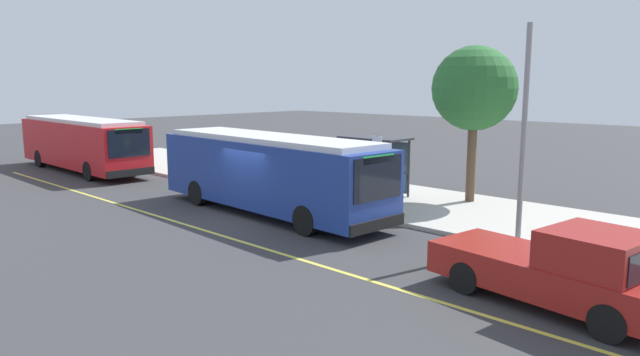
{
  "coord_description": "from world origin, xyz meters",
  "views": [
    {
      "loc": [
        16.07,
        -12.89,
        4.84
      ],
      "look_at": [
        2.83,
        0.71,
        1.72
      ],
      "focal_mm": 32.33,
      "sensor_mm": 36.0,
      "label": 1
    }
  ],
  "objects": [
    {
      "name": "transit_bus_main",
      "position": [
        -0.08,
        1.01,
        1.62
      ],
      "size": [
        10.85,
        3.01,
        2.95
      ],
      "color": "navy",
      "rests_on": "ground_plane"
    },
    {
      "name": "utility_pole",
      "position": [
        8.66,
        3.23,
        3.35
      ],
      "size": [
        0.16,
        0.16,
        6.4
      ],
      "primitive_type": "cylinder",
      "color": "gray",
      "rests_on": "sidewalk_curb"
    },
    {
      "name": "pedestrian_commuter",
      "position": [
        3.89,
        3.71,
        1.12
      ],
      "size": [
        0.24,
        0.4,
        1.69
      ],
      "color": "#282D47",
      "rests_on": "sidewalk_curb"
    },
    {
      "name": "lane_stripe_center",
      "position": [
        0.0,
        -2.2,
        0.0
      ],
      "size": [
        36.0,
        0.14,
        0.01
      ],
      "primitive_type": "cube",
      "color": "#E0D64C",
      "rests_on": "ground_plane"
    },
    {
      "name": "bus_shelter",
      "position": [
        0.7,
        6.18,
        1.92
      ],
      "size": [
        2.9,
        1.6,
        2.48
      ],
      "color": "#333338",
      "rests_on": "sidewalk_curb"
    },
    {
      "name": "ground_plane",
      "position": [
        0.0,
        0.0,
        0.0
      ],
      "size": [
        120.0,
        120.0,
        0.0
      ],
      "primitive_type": "plane",
      "color": "#38383A"
    },
    {
      "name": "pickup_truck",
      "position": [
        11.5,
        -0.66,
        0.86
      ],
      "size": [
        5.6,
        2.64,
        1.85
      ],
      "color": "maroon",
      "rests_on": "ground_plane"
    },
    {
      "name": "sidewalk_curb",
      "position": [
        0.0,
        6.0,
        0.07
      ],
      "size": [
        44.0,
        6.4,
        0.15
      ],
      "primitive_type": "cube",
      "color": "#B7B2A8",
      "rests_on": "ground_plane"
    },
    {
      "name": "waiting_bench",
      "position": [
        0.82,
        6.06,
        0.63
      ],
      "size": [
        1.6,
        0.48,
        0.95
      ],
      "color": "brown",
      "rests_on": "sidewalk_curb"
    },
    {
      "name": "route_sign_post",
      "position": [
        2.85,
        3.72,
        1.96
      ],
      "size": [
        0.44,
        0.08,
        2.8
      ],
      "color": "#333338",
      "rests_on": "sidewalk_curb"
    },
    {
      "name": "transit_bus_second",
      "position": [
        -15.6,
        0.72,
        1.62
      ],
      "size": [
        11.31,
        2.77,
        2.95
      ],
      "color": "red",
      "rests_on": "ground_plane"
    },
    {
      "name": "street_tree_near_shelter",
      "position": [
        4.49,
        7.68,
        4.63
      ],
      "size": [
        3.32,
        3.32,
        6.17
      ],
      "color": "brown",
      "rests_on": "sidewalk_curb"
    }
  ]
}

